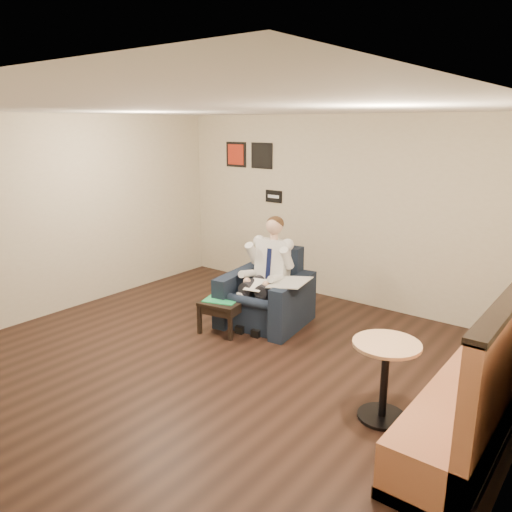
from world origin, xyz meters
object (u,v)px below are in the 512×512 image
Objects in this scene: side_table at (224,315)px; smartphone at (233,297)px; banquette at (478,357)px; cafe_table at (384,381)px; coffee_mug at (239,296)px; armchair at (265,288)px; seated_man at (260,277)px; green_folder at (221,300)px.

smartphone reaches higher than side_table.
banquette reaches higher than cafe_table.
coffee_mug is 0.68× the size of smartphone.
armchair is 2.01× the size of side_table.
seated_man is 0.37m from coffee_mug.
coffee_mug is at bearing 161.91° from cafe_table.
green_folder is at bearing -134.58° from seated_man.
side_table is 0.19× the size of banquette.
armchair is 0.42m from coffee_mug.
coffee_mug is 0.12× the size of cafe_table.
cafe_table is at bearing -14.09° from side_table.
armchair is at bearing 61.70° from green_folder.
smartphone is at bearing 75.95° from green_folder.
banquette is (3.23, -0.27, 0.26)m from green_folder.
side_table is at bearing 174.84° from banquette.
green_folder is at bearing -126.18° from armchair.
coffee_mug is at bearing -115.86° from armchair.
armchair is 3.05m from banquette.
banquette is at bearing 26.06° from cafe_table.
armchair is at bearing 56.01° from smartphone.
cafe_table is (2.51, -0.63, 0.17)m from side_table.
smartphone is (-0.26, -0.38, -0.08)m from armchair.
banquette reaches higher than side_table.
seated_man is at bearing 154.97° from cafe_table.
green_folder is 0.24m from coffee_mug.
banquette is (3.06, -0.43, 0.22)m from coffee_mug.
green_folder is at bearing -103.96° from smartphone.
side_table is at bearing -125.17° from armchair.
seated_man is 1.82× the size of cafe_table.
cafe_table is at bearing -32.91° from seated_man.
banquette is 0.84m from cafe_table.
cafe_table is at bearing -13.45° from green_folder.
armchair is 0.64m from green_folder.
side_table is 2.59m from cafe_table.
coffee_mug reaches higher than smartphone.
seated_man is 15.43× the size of coffee_mug.
smartphone is 2.61m from cafe_table.
armchair is at bearing 164.27° from banquette.
coffee_mug is (-0.15, -0.26, -0.22)m from seated_man.
cafe_table is at bearing -153.94° from banquette.
side_table is at bearing -97.35° from smartphone.
armchair is 1.37× the size of cafe_table.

